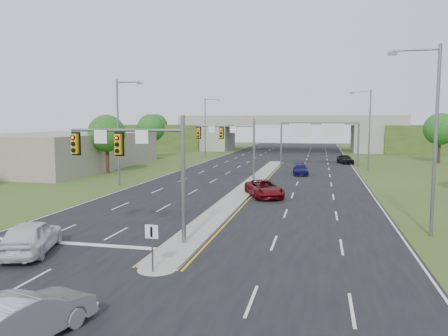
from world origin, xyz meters
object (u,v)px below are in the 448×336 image
Objects in this scene: sign_gantry at (318,132)px; car_far_a at (264,189)px; car_white at (31,236)px; car_silver at (25,318)px; signal_mast_far at (233,140)px; car_far_b at (300,169)px; keep_right_sign at (152,240)px; signal_mast_near at (143,158)px; car_far_c at (345,159)px; overpass at (289,136)px.

sign_gantry is 29.44m from car_far_a.
car_white reaches higher than car_silver.
car_far_b is at bearing 51.43° from signal_mast_far.
sign_gantry is (6.68, 49.45, 3.72)m from keep_right_sign.
signal_mast_far is 3.18× the size of keep_right_sign.
car_far_b is (6.93, 33.69, -4.05)m from signal_mast_near.
signal_mast_near and signal_mast_far have the same top height.
signal_mast_far is at bearing 94.39° from keep_right_sign.
car_silver is at bearing -86.00° from signal_mast_near.
car_far_c is at bearing 62.28° from signal_mast_far.
car_white is 0.93× the size of car_far_a.
sign_gantry is at bearing 57.60° from car_far_a.
car_far_a is (2.29, -63.85, -2.78)m from overpass.
car_far_b is (4.67, -46.38, -2.88)m from overpass.
signal_mast_far is at bearing -73.81° from car_silver.
car_far_b is 1.04× the size of car_far_c.
car_silver is (-8.18, -55.91, -4.46)m from sign_gantry.
car_far_a is (9.42, 19.17, -0.11)m from car_white.
car_white is 38.49m from car_far_b.
overpass is (0.00, 84.53, 2.04)m from keep_right_sign.
keep_right_sign is (2.26, -29.45, -3.21)m from signal_mast_far.
signal_mast_near is 5.94m from keep_right_sign.
car_far_b is 17.72m from car_far_c.
signal_mast_near is 80.11m from overpass.
sign_gantry is 0.14× the size of overpass.
sign_gantry reaches higher than car_far_b.
keep_right_sign is at bearing -117.65° from car_far_c.
overpass is 83.37m from car_white.
signal_mast_near is 1.61× the size of car_far_c.
keep_right_sign is 20.82m from car_far_a.
signal_mast_far is 0.09× the size of overpass.
car_far_c is (8.71, 34.02, -0.01)m from car_far_a.
signal_mast_near is at bearing -101.25° from sign_gantry.
keep_right_sign reaches higher than car_far_c.
car_silver is 27.40m from car_far_a.
signal_mast_near is at bearing -121.07° from car_far_c.
keep_right_sign is 0.03× the size of overpass.
car_silver is at bearing -98.33° from sign_gantry.
keep_right_sign is at bearing -88.11° from car_silver.
signal_mast_far is 1.53× the size of car_silver.
car_silver reaches higher than car_far_a.
car_far_c is (6.33, 16.55, 0.08)m from car_far_b.
sign_gantry is 8.14m from car_far_c.
car_far_a is at bearing -120.64° from car_far_c.
car_far_c is at bearing -86.58° from car_silver.
signal_mast_near is 3.18× the size of keep_right_sign.
keep_right_sign reaches higher than car_white.
sign_gantry reaches higher than car_silver.
car_far_b is (6.17, 44.61, -0.10)m from car_silver.
car_far_a is (4.55, -8.78, -3.95)m from signal_mast_far.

